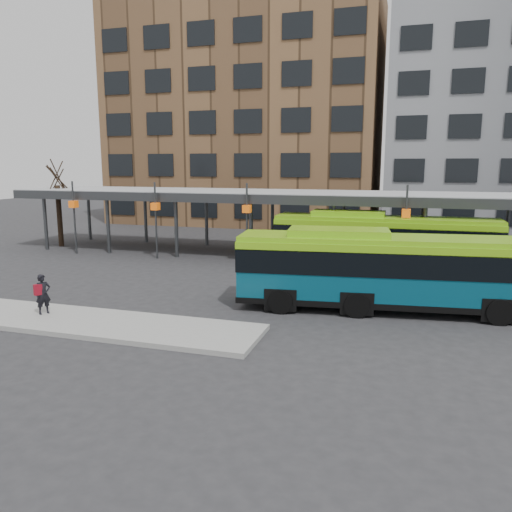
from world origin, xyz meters
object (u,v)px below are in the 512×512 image
Objects in this scene: bus_front at (386,269)px; pedestrian at (43,294)px; tree at (59,213)px; bus_rear at (383,240)px.

bus_front is 7.87× the size of pedestrian.
pedestrian is (10.76, -14.80, -1.46)m from tree.
tree is 25.37m from bus_front.
bus_rear is at bearing 87.16° from bus_front.
pedestrian is (-12.08, -12.86, -0.75)m from bus_rear.
tree reaches higher than bus_front.
bus_rear is (-0.54, 7.89, -0.01)m from bus_front.
bus_rear is 17.66m from pedestrian.
tree is at bearing 68.83° from pedestrian.
bus_rear reaches higher than pedestrian.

